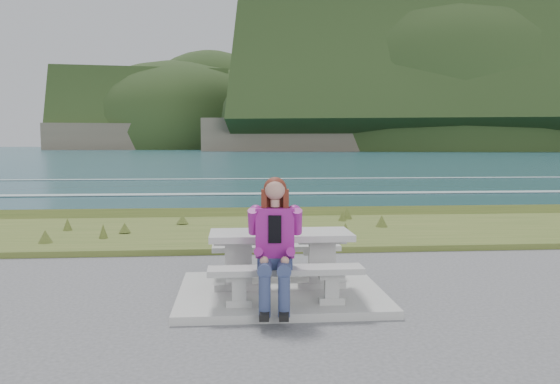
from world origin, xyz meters
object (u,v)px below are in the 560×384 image
Objects in this scene: bench_seaward at (276,252)px; seated_woman at (275,261)px; picnic_table at (281,245)px; bench_landward at (286,276)px.

seated_woman is at bearing -95.06° from bench_seaward.
picnic_table is 1.20× the size of seated_woman.
picnic_table is at bearing 90.00° from bench_landward.
bench_seaward is (0.00, 0.70, -0.23)m from picnic_table.
seated_woman reaches higher than bench_landward.
bench_landward is at bearing -90.00° from picnic_table.
picnic_table is 1.00× the size of bench_landward.
seated_woman is (-0.14, -1.54, 0.20)m from bench_seaward.
seated_woman is (-0.14, -0.84, -0.03)m from picnic_table.
seated_woman is at bearing -99.21° from picnic_table.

